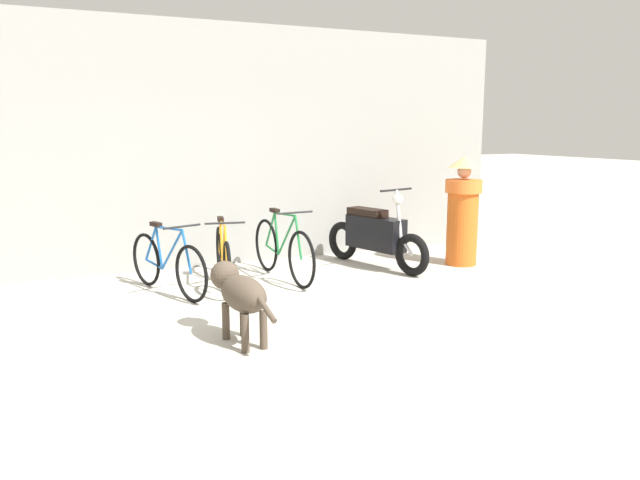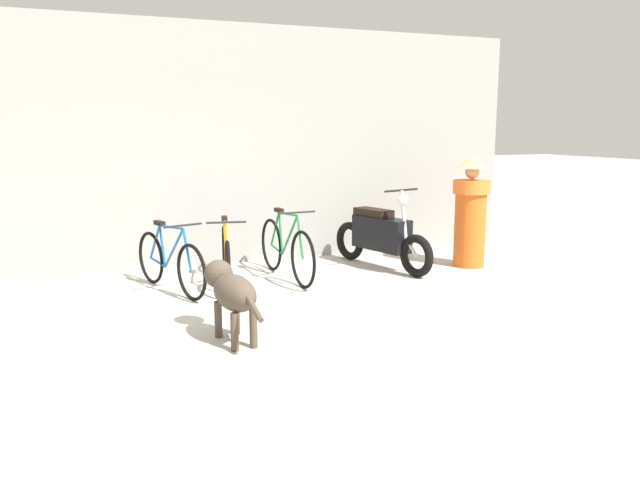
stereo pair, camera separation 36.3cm
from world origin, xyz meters
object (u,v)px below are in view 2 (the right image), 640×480
Objects in this scene: motorcycle at (381,236)px; bicycle_0 at (170,262)px; person_in_robes at (471,211)px; bicycle_2 at (286,250)px; stray_dog at (231,291)px; bicycle_1 at (226,256)px.

bicycle_0 is at bearing -101.42° from motorcycle.
motorcycle is 1.29m from person_in_robes.
bicycle_2 is 1.16× the size of person_in_robes.
bicycle_2 is 2.36m from stray_dog.
stray_dog is (-1.22, -2.02, 0.08)m from bicycle_2.
stray_dog is 4.22m from person_in_robes.
motorcycle is 1.22× the size of person_in_robes.
person_in_robes reaches higher than motorcycle.
bicycle_1 is 2.19m from motorcycle.
bicycle_0 reaches higher than bicycle_1.
bicycle_1 is (0.69, 0.10, -0.00)m from bicycle_0.
stray_dog is 0.78× the size of person_in_robes.
bicycle_2 is 0.95× the size of motorcycle.
bicycle_0 is at bearing 5.85° from person_in_robes.
bicycle_1 is 1.12× the size of person_in_robes.
bicycle_2 is (0.78, -0.01, 0.03)m from bicycle_1.
person_in_robes is at bearing -72.24° from stray_dog.
motorcycle is at bearing 75.68° from bicycle_0.
bicycle_2 reaches higher than stray_dog.
bicycle_2 is at bearing 75.44° from bicycle_0.
stray_dog is (-0.44, -2.03, 0.11)m from bicycle_1.
bicycle_1 is at bearing 80.07° from bicycle_0.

